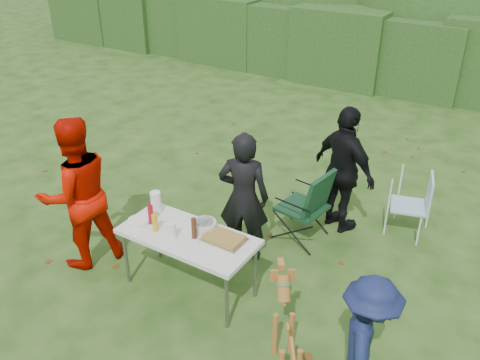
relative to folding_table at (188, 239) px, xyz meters
The scene contains 20 objects.
ground 0.74m from the folding_table, 57.56° to the left, with size 80.00×80.00×0.00m, color #1E4211.
hedge_row 8.25m from the folding_table, 88.92° to the left, with size 22.00×1.40×1.70m, color #23471C.
shrub_backdrop 9.89m from the folding_table, 89.10° to the left, with size 20.00×2.60×3.20m, color #3D6628.
folding_table is the anchor object (origin of this frame).
person_cook 0.89m from the folding_table, 78.69° to the left, with size 0.60×0.39×1.65m, color black.
person_red_jacket 1.44m from the folding_table, behind, with size 0.90×0.70×1.86m, color #C20F00.
person_black_puffy 2.28m from the folding_table, 65.90° to the left, with size 1.00×0.42×1.71m, color black.
child 2.17m from the folding_table, ahead, with size 0.85×0.49×1.31m, color #151F4A.
dog 1.54m from the folding_table, 17.27° to the right, with size 0.88×0.35×0.84m, color #A4642B, non-canonical shape.
camping_chair 1.71m from the folding_table, 69.55° to the left, with size 0.63×0.63×1.01m, color #143B21, non-canonical shape.
lawn_chair 3.01m from the folding_table, 54.83° to the left, with size 0.50×0.50×0.85m, color teal, non-canonical shape.
food_tray 0.41m from the folding_table, 16.55° to the left, with size 0.45×0.30×0.02m, color #B7B7BA.
focaccia_bread 0.42m from the folding_table, 16.55° to the left, with size 0.40×0.26×0.04m, color olive.
mustard_bottle 0.39m from the folding_table, 160.56° to the right, with size 0.06×0.06×0.20m, color gold.
ketchup_bottle 0.50m from the folding_table, behind, with size 0.06×0.06×0.22m, color maroon.
beer_bottle 0.20m from the folding_table, ahead, with size 0.06×0.06×0.24m, color #47230F.
paper_towel_roll 0.63m from the folding_table, 163.10° to the left, with size 0.12×0.12×0.26m, color white.
cup_stack 0.22m from the folding_table, 126.10° to the right, with size 0.08×0.08×0.18m, color white.
pasta_bowl 0.23m from the folding_table, 61.07° to the left, with size 0.26×0.26×0.10m, color silver.
plate_stack 0.61m from the folding_table, 168.77° to the right, with size 0.24×0.24×0.05m, color white.
Camera 1 is at (2.70, -3.74, 3.84)m, focal length 38.00 mm.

